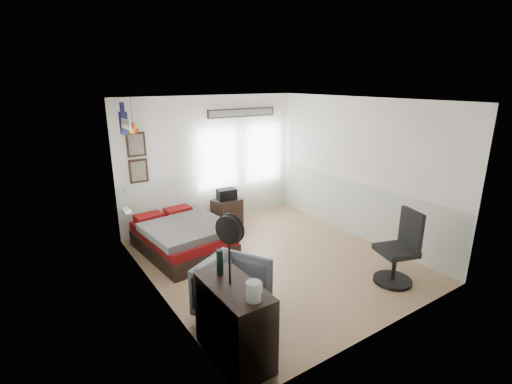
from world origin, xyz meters
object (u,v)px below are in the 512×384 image
dresser (234,322)px  nightstand (227,212)px  bed (183,238)px  armchair (233,289)px  task_chair (399,254)px

dresser → nightstand: size_ratio=1.79×
bed → armchair: size_ratio=2.34×
bed → armchair: armchair is taller
task_chair → nightstand: bearing=123.0°
task_chair → bed: bearing=147.2°
bed → nightstand: (1.33, 0.75, -0.00)m
bed → dresser: dresser is taller
armchair → task_chair: task_chair is taller
dresser → armchair: bearing=60.9°
bed → armchair: bearing=-100.3°
nightstand → dresser: bearing=-127.4°
dresser → armchair: (0.38, 0.68, -0.08)m
dresser → task_chair: task_chair is taller
armchair → task_chair: bearing=-43.0°
bed → nightstand: 1.53m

